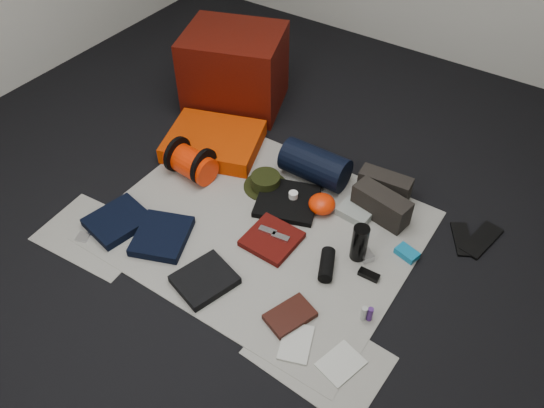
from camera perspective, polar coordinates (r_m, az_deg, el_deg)
The scene contains 37 objects.
floor at distance 2.89m, azimuth -1.14°, elevation -2.51°, with size 4.50×4.50×0.02m, color black.
newspaper_mat at distance 2.88m, azimuth -1.14°, elevation -2.33°, with size 1.60×1.30×0.01m, color #B6B4A8.
newspaper_sheet_front_left at distance 2.98m, azimuth -18.48°, elevation -3.19°, with size 0.58×0.40×0.00m, color #B6B4A8.
newspaper_sheet_front_right at distance 2.43m, azimuth 5.05°, elevation -15.93°, with size 0.58×0.40×0.00m, color #B6B4A8.
red_cabinet at distance 3.65m, azimuth -4.03°, elevation 14.23°, with size 0.62×0.52×0.52m, color #4D0D05.
sleeping_pad at distance 3.35m, azimuth -6.27°, elevation 6.71°, with size 0.56×0.46×0.10m, color #CD3602.
stuff_sack at distance 3.15m, azimuth -8.74°, elevation 4.39°, with size 0.17×0.17×0.29m, color red.
sack_strap_left at distance 3.19m, azimuth -10.15°, elevation 5.31°, with size 0.22×0.22×0.03m, color black.
sack_strap_right at distance 3.09m, azimuth -7.36°, elevation 4.04°, with size 0.22×0.22×0.03m, color black.
navy_duffel at distance 3.09m, azimuth 4.64°, elevation 4.24°, with size 0.21×0.21×0.39m, color black.
boonie_brim at distance 3.09m, azimuth -0.69°, elevation 1.93°, with size 0.26×0.26×0.01m, color black.
boonie_crown at distance 3.06m, azimuth -0.70°, elevation 2.50°, with size 0.17×0.17×0.07m, color black.
hiking_boot_left at distance 3.06m, azimuth 12.00°, elevation 1.96°, with size 0.29×0.11×0.15m, color black.
hiking_boot_right at distance 2.93m, azimuth 11.65°, elevation -0.12°, with size 0.32×0.12×0.16m, color black.
flip_flop_left at distance 2.98m, azimuth 19.77°, elevation -3.58°, with size 0.09×0.23×0.01m, color black.
flip_flop_right at distance 3.01m, azimuth 21.62°, elevation -3.61°, with size 0.10×0.28×0.02m, color black.
trousers_navy_a at distance 2.98m, azimuth -16.24°, elevation -1.75°, with size 0.26×0.30×0.05m, color black.
trousers_navy_b at distance 2.85m, azimuth -11.75°, elevation -3.40°, with size 0.27×0.30×0.05m, color black.
trousers_charcoal at distance 2.63m, azimuth -7.25°, elevation -8.08°, with size 0.24×0.27×0.04m, color black.
black_tshirt at distance 2.98m, azimuth 1.65°, elevation 0.32°, with size 0.33×0.31×0.03m, color black.
red_shirt at distance 2.78m, azimuth -0.02°, elevation -3.80°, with size 0.26×0.26×0.03m, color #4E0C08.
orange_stuff_sack at distance 2.93m, azimuth 5.39°, elevation 0.00°, with size 0.15×0.15×0.10m, color red.
first_aid_pouch at distance 2.95m, azimuth 8.97°, elevation -0.85°, with size 0.18×0.14×0.05m, color gray.
water_bottle at distance 2.69m, azimuth 9.40°, elevation -4.14°, with size 0.08×0.08×0.21m, color black.
speaker at distance 2.66m, azimuth 5.91°, elevation -6.51°, with size 0.07×0.07×0.18m, color black.
compact_camera at distance 2.76m, azimuth 9.95°, elevation -5.30°, with size 0.10×0.06×0.04m, color silver.
cyan_case at distance 2.81m, azimuth 14.31°, elevation -5.13°, with size 0.11×0.07×0.04m, color #106F9C.
toiletry_purple at distance 2.52m, azimuth 10.50°, elevation -11.56°, with size 0.03×0.03×0.08m, color #44216A.
toiletry_clear at distance 2.51m, azimuth 9.85°, elevation -11.53°, with size 0.03×0.03×0.08m, color #A9AEA9.
paperback_book at distance 2.50m, azimuth 1.94°, elevation -11.92°, with size 0.14×0.22×0.03m, color black.
map_booklet at distance 2.44m, azimuth 2.60°, elevation -14.67°, with size 0.13×0.20×0.01m, color beige.
map_printout at distance 2.41m, azimuth 7.42°, elevation -16.64°, with size 0.15×0.19×0.01m, color beige.
sunglasses at distance 2.68m, azimuth 10.37°, elevation -7.51°, with size 0.11×0.04×0.03m, color black.
key_cluster at distance 2.98m, azimuth -19.67°, elevation -3.36°, with size 0.06×0.06×0.01m, color silver.
tape_roll at distance 2.97m, azimuth 2.30°, elevation 0.97°, with size 0.05×0.05×0.04m, color white.
energy_bar_a at distance 2.79m, azimuth -0.47°, elevation -2.87°, with size 0.10×0.04×0.01m, color silver.
energy_bar_b at distance 2.76m, azimuth 0.91°, elevation -3.55°, with size 0.10×0.04×0.01m, color silver.
Camera 1 is at (1.13, -1.59, 2.11)m, focal length 35.00 mm.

